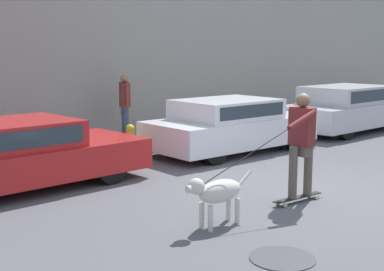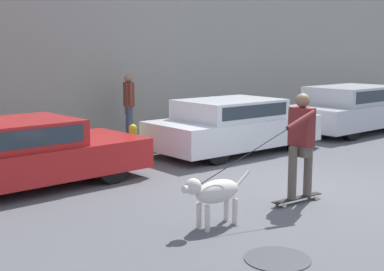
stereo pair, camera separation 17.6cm
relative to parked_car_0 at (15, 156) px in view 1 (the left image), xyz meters
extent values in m
plane|color=#545459|center=(3.48, -3.19, -0.58)|extent=(36.00, 36.00, 0.00)
cube|color=gray|center=(3.48, 3.44, 2.34)|extent=(32.00, 0.30, 5.83)
cube|color=gray|center=(3.48, 2.13, -0.52)|extent=(30.00, 2.28, 0.11)
cylinder|color=black|center=(1.37, 0.83, -0.26)|extent=(0.64, 0.22, 0.63)
cylinder|color=black|center=(1.43, -0.73, -0.26)|extent=(0.64, 0.22, 0.63)
cube|color=#B21E1E|center=(0.04, 0.00, -0.12)|extent=(4.43, 1.95, 0.54)
cube|color=#B21E1E|center=(-0.13, 0.00, 0.37)|extent=(2.23, 1.69, 0.44)
cube|color=#28333D|center=(-0.10, -0.82, 0.39)|extent=(1.91, 0.08, 0.28)
cylinder|color=black|center=(6.40, 0.78, -0.27)|extent=(0.61, 0.21, 0.61)
cylinder|color=black|center=(6.38, -0.80, -0.27)|extent=(0.61, 0.21, 0.61)
cylinder|color=black|center=(3.90, 0.80, -0.27)|extent=(0.61, 0.21, 0.61)
cylinder|color=black|center=(3.88, -0.77, -0.27)|extent=(0.61, 0.21, 0.61)
cube|color=silver|center=(5.14, 0.00, -0.09)|extent=(4.06, 1.85, 0.60)
cube|color=silver|center=(4.98, 0.00, 0.43)|extent=(2.23, 1.65, 0.44)
cube|color=#28333D|center=(4.97, -0.82, 0.45)|extent=(1.95, 0.03, 0.28)
cylinder|color=black|center=(11.24, 0.83, -0.25)|extent=(0.65, 0.21, 0.65)
cylinder|color=black|center=(8.52, 0.78, -0.25)|extent=(0.65, 0.21, 0.65)
cylinder|color=black|center=(8.54, -0.82, -0.25)|extent=(0.65, 0.21, 0.65)
cube|color=#BCBCC1|center=(9.89, 0.00, -0.07)|extent=(4.43, 1.92, 0.62)
cube|color=#BCBCC1|center=(9.72, 0.00, 0.49)|extent=(2.47, 1.70, 0.49)
cube|color=#28333D|center=(9.73, -0.83, 0.51)|extent=(2.14, 0.05, 0.32)
cylinder|color=beige|center=(1.04, -3.71, -0.40)|extent=(0.07, 0.07, 0.35)
cylinder|color=beige|center=(1.04, -3.54, -0.40)|extent=(0.07, 0.07, 0.35)
cylinder|color=beige|center=(1.55, -3.70, -0.40)|extent=(0.07, 0.07, 0.35)
cylinder|color=beige|center=(1.54, -3.53, -0.40)|extent=(0.07, 0.07, 0.35)
ellipsoid|color=beige|center=(1.29, -3.62, -0.10)|extent=(0.72, 0.32, 0.31)
sphere|color=beige|center=(0.87, -3.63, 0.04)|extent=(0.21, 0.21, 0.21)
cylinder|color=beige|center=(0.77, -3.63, 0.02)|extent=(0.12, 0.10, 0.10)
cylinder|color=beige|center=(1.77, -3.61, -0.01)|extent=(0.29, 0.05, 0.22)
cylinder|color=beige|center=(2.62, -3.66, -0.54)|extent=(0.07, 0.03, 0.07)
cylinder|color=beige|center=(2.63, -3.51, -0.54)|extent=(0.07, 0.03, 0.07)
cylinder|color=beige|center=(3.32, -3.71, -0.54)|extent=(0.07, 0.03, 0.07)
cylinder|color=beige|center=(3.33, -3.56, -0.54)|extent=(0.07, 0.03, 0.07)
cube|color=black|center=(2.98, -3.61, -0.50)|extent=(0.99, 0.18, 0.02)
cylinder|color=brown|center=(2.85, -3.60, -0.09)|extent=(0.13, 0.13, 0.80)
cylinder|color=brown|center=(3.20, -3.63, -0.09)|extent=(0.13, 0.13, 0.80)
cube|color=brown|center=(3.02, -3.61, 0.23)|extent=(0.18, 0.31, 0.16)
cube|color=maroon|center=(3.02, -3.61, 0.61)|extent=(0.21, 0.39, 0.59)
sphere|color=brown|center=(3.02, -3.61, 1.01)|extent=(0.21, 0.21, 0.21)
cylinder|color=maroon|center=(3.04, -3.38, 0.57)|extent=(0.08, 0.08, 0.56)
cylinder|color=maroon|center=(2.75, -3.82, 0.75)|extent=(0.55, 0.14, 0.28)
cylinder|color=black|center=(1.68, -3.71, 0.33)|extent=(1.63, 0.18, 0.65)
cylinder|color=#3D4760|center=(3.92, 2.58, -0.06)|extent=(0.14, 0.14, 0.82)
cylinder|color=#3D4760|center=(3.87, 2.43, -0.06)|extent=(0.14, 0.14, 0.82)
cube|color=brown|center=(3.90, 2.50, 0.65)|extent=(0.32, 0.44, 0.60)
cylinder|color=brown|center=(3.98, 2.73, 0.67)|extent=(0.09, 0.09, 0.57)
cylinder|color=brown|center=(3.81, 2.27, 0.67)|extent=(0.09, 0.09, 0.57)
sphere|color=#997056|center=(3.90, 2.50, 1.06)|extent=(0.21, 0.21, 0.21)
cube|color=tan|center=(3.98, 2.73, 0.25)|extent=(0.20, 0.34, 0.26)
cylinder|color=#38383D|center=(1.03, -4.92, -0.57)|extent=(0.76, 0.76, 0.01)
cylinder|color=gold|center=(2.84, 0.74, -0.26)|extent=(0.17, 0.17, 0.64)
sphere|color=gold|center=(2.84, 0.74, 0.10)|extent=(0.18, 0.18, 0.18)
camera|label=1|loc=(-3.50, -8.59, 1.77)|focal=50.00mm
camera|label=2|loc=(-3.37, -8.71, 1.77)|focal=50.00mm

